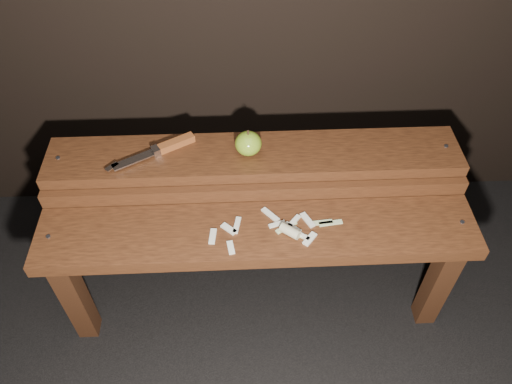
{
  "coord_description": "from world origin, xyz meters",
  "views": [
    {
      "loc": [
        -0.04,
        -0.88,
        1.48
      ],
      "look_at": [
        0.0,
        0.06,
        0.45
      ],
      "focal_mm": 35.0,
      "sensor_mm": 36.0,
      "label": 1
    }
  ],
  "objects_px": {
    "bench_front_tier": "(258,247)",
    "apple": "(248,143)",
    "knife": "(165,147)",
    "bench_rear_tier": "(254,174)"
  },
  "relations": [
    {
      "from": "bench_front_tier",
      "to": "bench_rear_tier",
      "type": "bearing_deg",
      "value": 90.0
    },
    {
      "from": "apple",
      "to": "knife",
      "type": "xyz_separation_m",
      "value": [
        -0.24,
        0.02,
        -0.02
      ]
    },
    {
      "from": "knife",
      "to": "bench_rear_tier",
      "type": "bearing_deg",
      "value": -5.4
    },
    {
      "from": "bench_front_tier",
      "to": "apple",
      "type": "height_order",
      "value": "apple"
    },
    {
      "from": "bench_front_tier",
      "to": "knife",
      "type": "bearing_deg",
      "value": 135.52
    },
    {
      "from": "bench_front_tier",
      "to": "knife",
      "type": "height_order",
      "value": "knife"
    },
    {
      "from": "bench_rear_tier",
      "to": "knife",
      "type": "xyz_separation_m",
      "value": [
        -0.26,
        0.02,
        0.1
      ]
    },
    {
      "from": "bench_rear_tier",
      "to": "apple",
      "type": "bearing_deg",
      "value": 165.8
    },
    {
      "from": "bench_front_tier",
      "to": "apple",
      "type": "distance_m",
      "value": 0.29
    },
    {
      "from": "bench_rear_tier",
      "to": "apple",
      "type": "relative_size",
      "value": 14.84
    }
  ]
}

